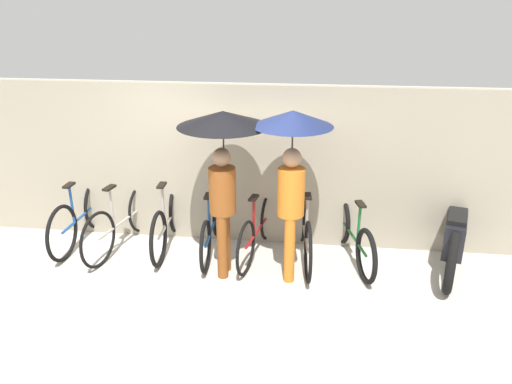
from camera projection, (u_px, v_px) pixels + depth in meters
ground_plane at (189, 307)px, 5.61m from camera, size 30.00×30.00×0.00m
back_wall at (216, 165)px, 6.81m from camera, size 13.01×0.12×2.20m
parked_bicycle_0 at (81, 216)px, 6.95m from camera, size 0.44×1.77×0.99m
parked_bicycle_1 at (122, 220)px, 6.82m from camera, size 0.53×1.81×1.09m
parked_bicycle_2 at (168, 221)px, 6.82m from camera, size 0.44×1.73×0.99m
parked_bicycle_3 at (212, 227)px, 6.71m from camera, size 0.44×1.72×1.03m
parked_bicycle_4 at (258, 229)px, 6.62m from camera, size 0.48×1.71×0.98m
parked_bicycle_5 at (305, 230)px, 6.51m from camera, size 0.44×1.85×1.04m
parked_bicycle_6 at (353, 235)px, 6.48m from camera, size 0.58×1.71×1.00m
pedestrian_leading at (223, 146)px, 5.77m from camera, size 1.07×1.07×2.04m
pedestrian_center at (292, 153)px, 5.70m from camera, size 0.93×0.93×2.06m
motorcycle at (454, 237)px, 6.31m from camera, size 0.79×1.97×0.93m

